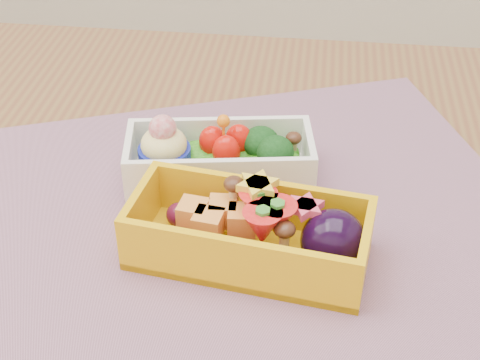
# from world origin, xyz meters

# --- Properties ---
(table) EXTENTS (1.20, 0.80, 0.75)m
(table) POSITION_xyz_m (0.00, 0.00, 0.65)
(table) COLOR brown
(table) RESTS_ON ground
(placemat) EXTENTS (0.64, 0.57, 0.00)m
(placemat) POSITION_xyz_m (0.01, 0.02, 0.75)
(placemat) COLOR #A06E8A
(placemat) RESTS_ON table
(bento_white) EXTENTS (0.18, 0.10, 0.07)m
(bento_white) POSITION_xyz_m (-0.01, 0.07, 0.78)
(bento_white) COLOR white
(bento_white) RESTS_ON placemat
(bento_yellow) EXTENTS (0.21, 0.11, 0.07)m
(bento_yellow) POSITION_xyz_m (0.04, -0.04, 0.78)
(bento_yellow) COLOR #E9AE0B
(bento_yellow) RESTS_ON placemat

